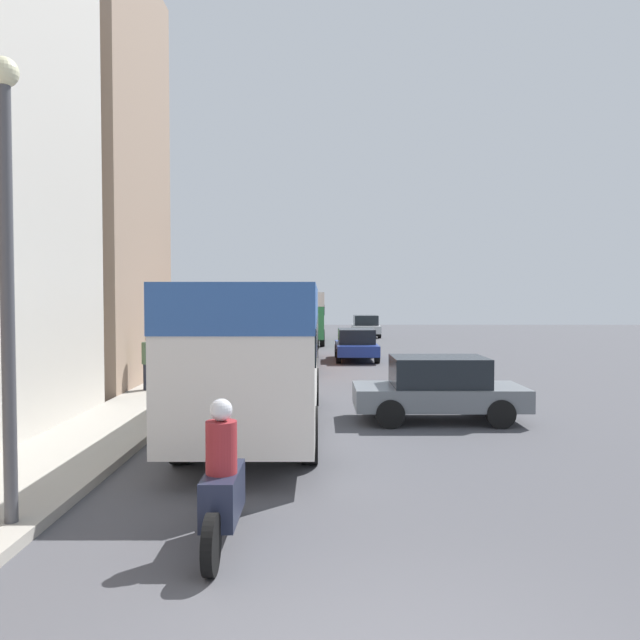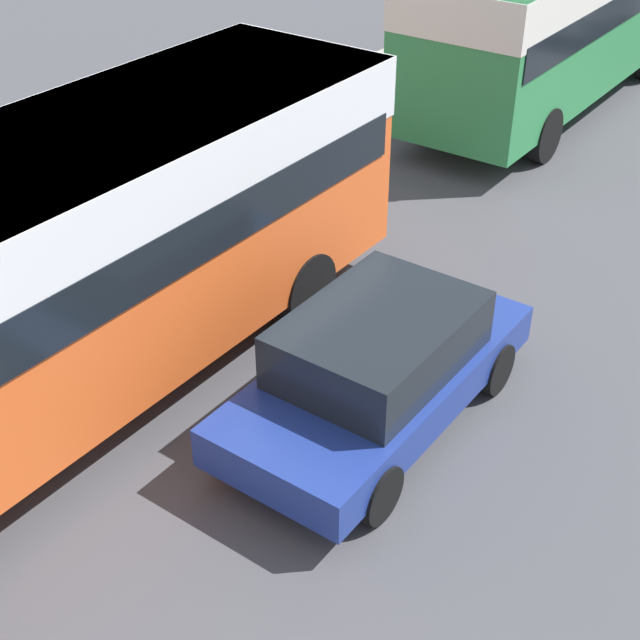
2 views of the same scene
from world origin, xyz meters
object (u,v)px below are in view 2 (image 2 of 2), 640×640
bus_following (46,250)px  bus_third_in_line (560,4)px  car_crossing (378,366)px  pedestrian_near_curb (161,109)px

bus_following → bus_third_in_line: size_ratio=1.05×
bus_following → car_crossing: bus_following is taller
bus_following → pedestrian_near_curb: bus_following is taller
bus_third_in_line → car_crossing: (2.67, -10.71, -1.29)m
car_crossing → pedestrian_near_curb: size_ratio=2.31×
bus_third_in_line → pedestrian_near_curb: 8.24m
bus_following → pedestrian_near_curb: bearing=124.9°
bus_following → car_crossing: size_ratio=2.34×
bus_following → pedestrian_near_curb: size_ratio=5.41×
bus_third_in_line → pedestrian_near_curb: size_ratio=5.13×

